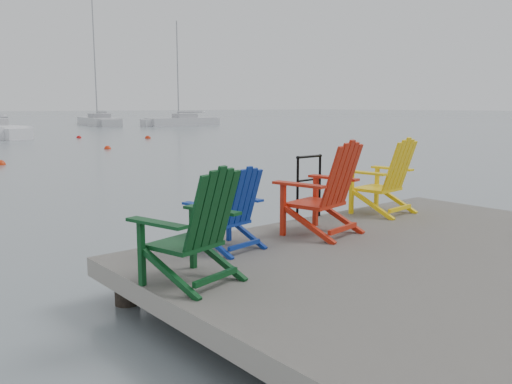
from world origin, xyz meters
TOP-DOWN VIEW (x-y plane):
  - ground at (0.00, 0.00)m, footprint 400.00×400.00m
  - dock at (0.00, 0.00)m, footprint 6.00×5.00m
  - handrail at (0.25, 2.45)m, footprint 0.48×0.04m
  - chair_green at (-2.57, 1.05)m, footprint 0.97×0.91m
  - chair_blue at (-1.64, 1.78)m, footprint 0.82×0.77m
  - chair_red at (-0.30, 1.61)m, footprint 1.03×0.97m
  - chair_yellow at (1.35, 1.96)m, footprint 0.95×0.89m
  - sailboat_mid at (18.73, 52.43)m, footprint 4.37×10.16m
  - sailboat_far at (25.01, 45.85)m, footprint 7.84×2.31m
  - buoy_a at (5.92, 21.81)m, footprint 0.33×0.33m
  - buoy_b at (-0.01, 17.60)m, footprint 0.35×0.35m
  - buoy_c at (11.44, 28.04)m, footprint 0.38×0.38m
  - buoy_d at (8.26, 31.36)m, footprint 0.32×0.32m

SIDE VIEW (x-z plane):
  - ground at x=0.00m, z-range 0.00..0.00m
  - buoy_a at x=5.92m, z-range -0.17..0.17m
  - buoy_b at x=-0.01m, z-range -0.18..0.18m
  - buoy_c at x=11.44m, z-range -0.19..0.19m
  - buoy_d at x=8.26m, z-range -0.16..0.16m
  - dock at x=0.00m, z-range -0.35..1.05m
  - sailboat_mid at x=18.73m, z-range -6.35..7.06m
  - sailboat_far at x=25.01m, z-range -5.05..5.76m
  - chair_blue at x=-1.64m, z-range 0.50..1.43m
  - chair_green at x=-2.57m, z-range 0.50..1.56m
  - handrail at x=0.25m, z-range 0.59..1.49m
  - chair_yellow at x=1.35m, z-range 0.50..1.61m
  - chair_red at x=-0.30m, z-range 0.50..1.66m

